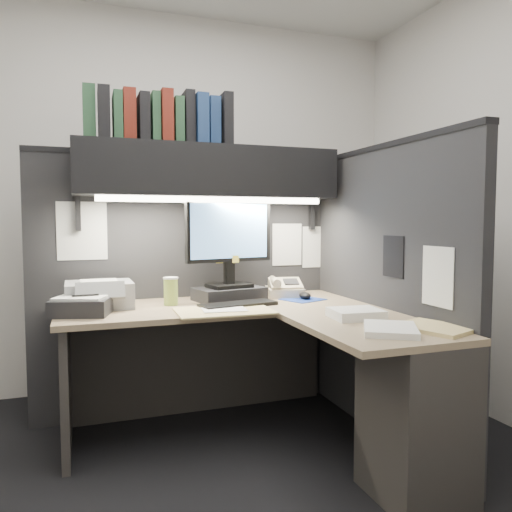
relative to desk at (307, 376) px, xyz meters
name	(u,v)px	position (x,y,z in m)	size (l,w,h in m)	color
floor	(224,478)	(-0.43, 0.00, -0.44)	(3.50, 3.50, 0.00)	black
wall_back	(167,202)	(-0.43, 1.50, 0.91)	(3.50, 0.04, 2.70)	silver
wall_front	(463,136)	(-0.43, -1.50, 0.91)	(3.50, 0.04, 2.70)	silver
partition_back	(188,285)	(-0.40, 0.93, 0.36)	(1.90, 0.06, 1.60)	black
partition_right	(383,294)	(0.55, 0.18, 0.36)	(0.06, 1.50, 1.60)	black
desk	(307,376)	(0.00, 0.00, 0.00)	(1.70, 1.53, 0.73)	#987C61
overhead_shelf	(209,172)	(-0.30, 0.75, 1.06)	(1.55, 0.34, 0.30)	black
task_light_tube	(215,200)	(-0.30, 0.61, 0.89)	(0.04, 0.04, 1.32)	white
monitor	(229,261)	(-0.20, 0.68, 0.53)	(0.55, 0.32, 0.60)	black
keyboard	(238,305)	(-0.21, 0.45, 0.30)	(0.44, 0.15, 0.02)	black
mousepad	(303,299)	(0.23, 0.55, 0.29)	(0.22, 0.20, 0.00)	navy
mouse	(305,295)	(0.25, 0.55, 0.31)	(0.07, 0.11, 0.04)	black
telephone	(285,289)	(0.18, 0.72, 0.33)	(0.22, 0.23, 0.09)	#C5B698
coffee_cup	(171,292)	(-0.56, 0.62, 0.36)	(0.08, 0.08, 0.15)	#B1BE4C
printer	(99,295)	(-0.95, 0.68, 0.36)	(0.35, 0.30, 0.14)	gray
notebook_stack	(82,307)	(-1.04, 0.48, 0.33)	(0.28, 0.23, 0.08)	black
open_folder	(224,311)	(-0.33, 0.32, 0.29)	(0.50, 0.33, 0.01)	tan
paper_stack_a	(356,314)	(0.23, -0.07, 0.31)	(0.24, 0.20, 0.05)	white
paper_stack_b	(390,329)	(0.21, -0.39, 0.30)	(0.22, 0.27, 0.03)	white
manila_stack	(434,328)	(0.42, -0.41, 0.30)	(0.24, 0.30, 0.02)	tan
binder_row	(160,119)	(-0.59, 0.75, 1.35)	(0.83, 0.26, 0.31)	#23462B
pinned_papers	(266,247)	(0.00, 0.56, 0.61)	(1.76, 1.31, 0.51)	white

